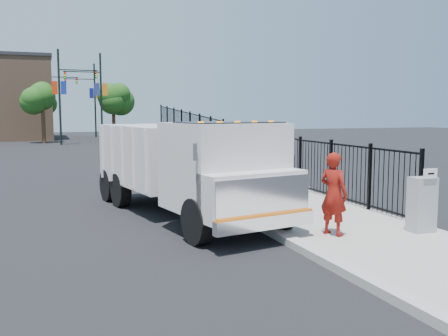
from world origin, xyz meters
name	(u,v)px	position (x,y,z in m)	size (l,w,h in m)	color
ground	(251,223)	(0.00, 0.00, 0.00)	(120.00, 120.00, 0.00)	black
sidewalk	(362,233)	(1.93, -2.00, 0.06)	(3.55, 12.00, 0.12)	#9E998E
curb	(287,239)	(0.00, -2.00, 0.08)	(0.30, 12.00, 0.16)	#ADAAA3
ramp	(176,161)	(2.12, 16.00, 0.00)	(3.95, 24.00, 1.70)	#9E998E
iron_fence	(223,150)	(3.55, 12.00, 0.90)	(0.10, 28.00, 1.80)	black
truck	(187,163)	(-1.33, 1.32, 1.48)	(3.82, 8.01, 2.63)	black
worker	(334,194)	(1.05, -2.14, 1.04)	(0.67, 0.44, 1.84)	maroon
utility_cabinet	(422,205)	(3.10, -2.57, 0.75)	(0.55, 0.40, 1.25)	gray
arrow_sign	(430,174)	(3.10, -2.79, 1.48)	(0.35, 0.04, 0.22)	white
debris	(256,207)	(0.67, 1.27, 0.16)	(0.31, 0.31, 0.08)	silver
light_pole_0	(63,93)	(-3.24, 32.96, 4.36)	(3.77, 0.22, 8.00)	black
light_pole_1	(98,94)	(-0.23, 34.78, 4.36)	(3.78, 0.22, 8.00)	black
light_pole_2	(49,96)	(-4.24, 42.72, 4.36)	(3.77, 0.22, 8.00)	black
light_pole_3	(92,97)	(0.22, 45.20, 4.36)	(3.77, 0.22, 8.00)	black
tree_0	(42,99)	(-4.90, 35.69, 3.94)	(2.53, 2.53, 5.26)	#382314
tree_1	(113,100)	(1.89, 40.57, 3.95)	(2.66, 2.66, 5.33)	#382314
tree_2	(42,101)	(-4.95, 48.86, 3.96)	(2.89, 2.89, 5.45)	#382314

